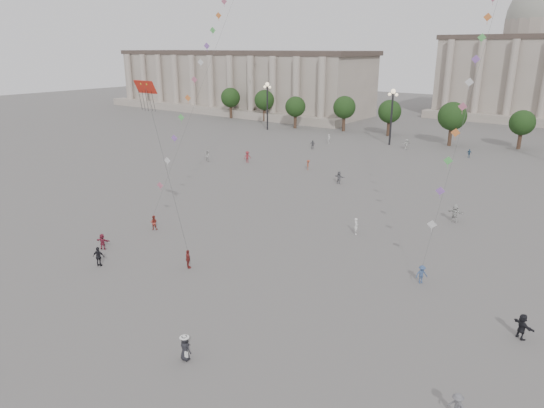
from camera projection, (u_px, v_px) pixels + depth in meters
The scene contains 25 objects.
ground at pixel (162, 329), 32.58m from camera, with size 360.00×360.00×0.00m, color #565351.
hall_west at pixel (237, 81), 144.26m from camera, with size 84.00×26.22×17.20m.
hall_central at pixel (542, 63), 126.24m from camera, with size 48.30×34.30×35.50m.
tree_row at pixel (485, 119), 90.10m from camera, with size 137.12×5.12×8.00m.
lamp_post_far_west at pixel (267, 97), 109.25m from camera, with size 2.00×0.90×10.65m.
lamp_post_mid_west at pixel (392, 107), 92.04m from camera, with size 2.00×0.90×10.65m.
person_crowd_0 at pixel (469, 153), 83.14m from camera, with size 0.87×0.36×1.49m, color #365B7B.
person_crowd_1 at pixel (208, 156), 80.59m from camera, with size 0.88×0.68×1.81m, color #BBBBB7.
person_crowd_2 at pixel (247, 157), 79.51m from camera, with size 1.22×0.70×1.89m, color maroon.
person_crowd_3 at pixel (522, 326), 31.31m from camera, with size 1.63×0.52×1.76m, color black.
person_crowd_4 at pixel (407, 144), 90.05m from camera, with size 1.75×0.56×1.89m, color silver.
person_crowd_6 at pixel (457, 407), 24.42m from camera, with size 1.02×0.59×1.58m, color slate.
person_crowd_7 at pixel (455, 213), 52.44m from camera, with size 1.81×0.58×1.95m, color beige.
person_crowd_10 at pixel (329, 139), 95.15m from camera, with size 0.69×0.45×1.89m, color beige.
person_crowd_12 at pixel (339, 177), 67.23m from camera, with size 1.59×0.51×1.72m, color slate.
person_crowd_13 at pixel (356, 226), 48.95m from camera, with size 0.63×0.41×1.72m, color white.
person_crowd_16 at pixel (313, 144), 90.14m from camera, with size 0.99×0.41×1.70m, color #57575B.
person_crowd_17 at pixel (308, 165), 74.92m from camera, with size 0.98×0.57×1.52m, color #9F442B.
tourist_0 at pixel (188, 259), 41.39m from camera, with size 0.98×0.41×1.67m, color maroon.
tourist_2 at pixel (102, 242), 45.31m from camera, with size 1.42×0.45×1.53m, color maroon.
tourist_4 at pixel (99, 257), 41.74m from camera, with size 1.04×0.43×1.77m, color black.
kite_flyer_0 at pixel (154, 222), 50.22m from camera, with size 0.75×0.58×1.54m, color #993429.
kite_flyer_1 at pixel (422, 274), 38.76m from camera, with size 0.99×0.57×1.53m, color #364E79.
hat_person at pixel (185, 347), 29.15m from camera, with size 0.84×0.60×1.69m.
dragon_kite at pixel (147, 97), 38.55m from camera, with size 2.67×0.60×14.19m.
Camera 1 is at (23.02, -18.19, 18.07)m, focal length 32.00 mm.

